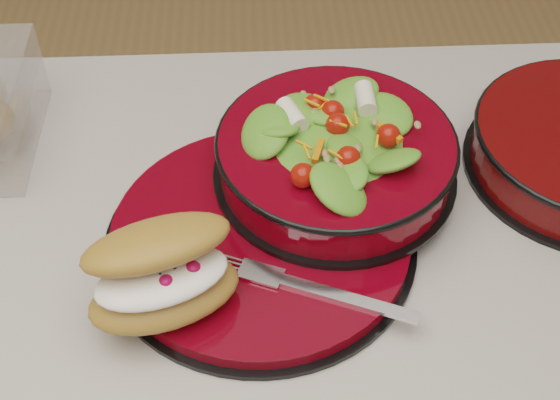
{
  "coord_description": "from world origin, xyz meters",
  "views": [
    {
      "loc": [
        0.09,
        -0.43,
        1.49
      ],
      "look_at": [
        0.11,
        0.08,
        0.94
      ],
      "focal_mm": 50.0,
      "sensor_mm": 36.0,
      "label": 1
    }
  ],
  "objects_px": {
    "dinner_plate": "(261,237)",
    "fork": "(320,291)",
    "croissant": "(163,274)",
    "salad_bowl": "(336,149)"
  },
  "relations": [
    {
      "from": "dinner_plate",
      "to": "fork",
      "type": "height_order",
      "value": "fork"
    },
    {
      "from": "salad_bowl",
      "to": "fork",
      "type": "bearing_deg",
      "value": -100.29
    },
    {
      "from": "croissant",
      "to": "fork",
      "type": "bearing_deg",
      "value": -16.97
    },
    {
      "from": "salad_bowl",
      "to": "croissant",
      "type": "bearing_deg",
      "value": -137.49
    },
    {
      "from": "croissant",
      "to": "fork",
      "type": "relative_size",
      "value": 0.93
    },
    {
      "from": "croissant",
      "to": "fork",
      "type": "xyz_separation_m",
      "value": [
        0.14,
        0.0,
        -0.04
      ]
    },
    {
      "from": "dinner_plate",
      "to": "croissant",
      "type": "bearing_deg",
      "value": -137.73
    },
    {
      "from": "salad_bowl",
      "to": "fork",
      "type": "relative_size",
      "value": 1.54
    },
    {
      "from": "salad_bowl",
      "to": "fork",
      "type": "distance_m",
      "value": 0.15
    },
    {
      "from": "dinner_plate",
      "to": "salad_bowl",
      "type": "bearing_deg",
      "value": 42.78
    }
  ]
}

